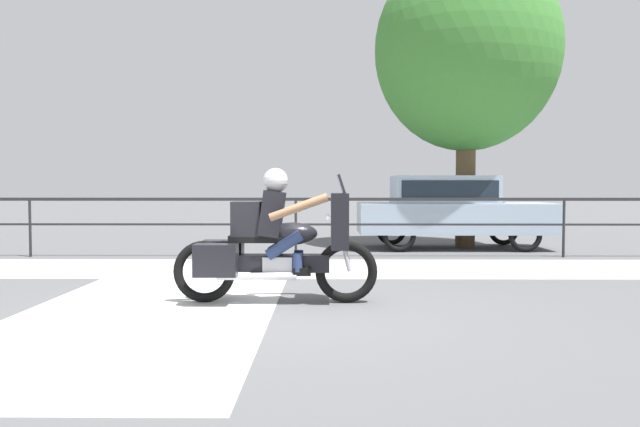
{
  "coord_description": "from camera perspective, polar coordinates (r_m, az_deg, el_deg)",
  "views": [
    {
      "loc": [
        0.57,
        -6.77,
        1.36
      ],
      "look_at": [
        0.5,
        1.4,
        1.0
      ],
      "focal_mm": 35.0,
      "sensor_mm": 36.0,
      "label": 1
    }
  ],
  "objects": [
    {
      "name": "ground_plane",
      "position": [
        6.93,
        -4.27,
        -8.77
      ],
      "size": [
        120.0,
        120.0,
        0.0
      ],
      "primitive_type": "plane",
      "color": "#565659"
    },
    {
      "name": "sidewalk_band",
      "position": [
        10.28,
        -2.67,
        -5.03
      ],
      "size": [
        44.0,
        2.4,
        0.01
      ],
      "primitive_type": "cube",
      "color": "#B7B2A8",
      "rests_on": "ground"
    },
    {
      "name": "crosswalk_band",
      "position": [
        6.98,
        -15.61,
        -8.74
      ],
      "size": [
        2.71,
        6.0,
        0.01
      ],
      "primitive_type": "cube",
      "color": "silver",
      "rests_on": "ground"
    },
    {
      "name": "fence_railing",
      "position": [
        11.88,
        -2.23,
        0.3
      ],
      "size": [
        36.0,
        0.05,
        1.14
      ],
      "color": "#232326",
      "rests_on": "ground"
    },
    {
      "name": "motorcycle",
      "position": [
        7.25,
        -4.14,
        -2.63
      ],
      "size": [
        2.38,
        0.76,
        1.57
      ],
      "rotation": [
        0.0,
        0.0,
        -0.08
      ],
      "color": "black",
      "rests_on": "ground"
    },
    {
      "name": "parked_car",
      "position": [
        13.82,
        11.82,
        0.58
      ],
      "size": [
        4.16,
        1.7,
        1.58
      ],
      "rotation": [
        0.0,
        0.0,
        -0.03
      ],
      "color": "#9EB2C6",
      "rests_on": "ground"
    },
    {
      "name": "tree_behind_sign",
      "position": [
        14.51,
        13.28,
        14.31
      ],
      "size": [
        4.04,
        4.04,
        6.58
      ],
      "color": "brown",
      "rests_on": "ground"
    }
  ]
}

